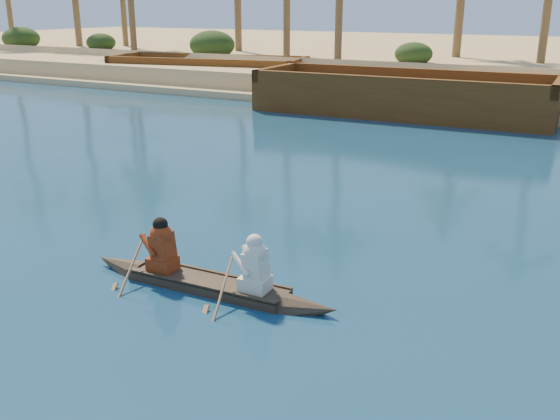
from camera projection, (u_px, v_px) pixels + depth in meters
The scene contains 3 objects.
canoe at pixel (207, 275), 11.04m from camera, with size 5.00×0.84×1.37m.
barge_left at pixel (208, 73), 39.15m from camera, with size 12.71×6.28×2.03m.
barge_mid at pixel (403, 97), 28.46m from camera, with size 13.44×4.85×2.22m.
Camera 1 is at (-2.02, -5.83, 4.84)m, focal length 40.00 mm.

